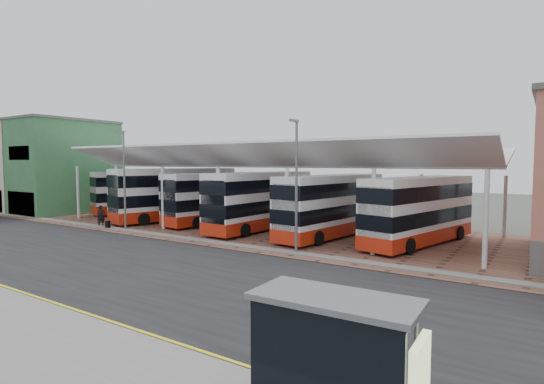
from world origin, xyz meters
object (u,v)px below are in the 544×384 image
Objects in this scene: bus_1 at (175,195)px; bus_0 at (146,192)px; bus_3 at (261,201)px; bus_shelter at (343,355)px; bus_5 at (419,211)px; bus_4 at (332,206)px; bus_2 at (219,198)px; pedestrian at (101,216)px.

bus_0 is at bearing 176.98° from bus_1.
bus_0 is 0.97× the size of bus_3.
bus_3 reaches higher than bus_shelter.
bus_3 is at bearing -163.20° from bus_5.
bus_3 reaches higher than bus_4.
bus_4 reaches higher than bus_2.
bus_shelter is (10.21, -21.06, -0.48)m from bus_4.
bus_3 is (5.36, -1.09, 0.07)m from bus_2.
pedestrian is (-12.22, -6.34, -1.41)m from bus_3.
bus_shelter is at bearing -48.97° from bus_3.
bus_0 is at bearing 142.90° from bus_shelter.
bus_2 is 1.00× the size of bus_4.
bus_2 is at bearing 171.34° from bus_3.
bus_2 is (11.70, -1.46, 0.02)m from bus_0.
bus_5 is 25.72m from pedestrian.
bus_1 is at bearing 139.40° from bus_shelter.
bus_2 is 3.25× the size of bus_shelter.
bus_5 is (17.83, -0.36, -0.02)m from bus_2.
bus_4 is (11.67, -0.99, 0.00)m from bus_2.
bus_shelter is at bearing -35.88° from bus_2.
bus_1 is at bearing -177.99° from bus_3.
bus_3 is 6.26× the size of pedestrian.
bus_3 is at bearing -171.57° from bus_4.
bus_1 reaches higher than bus_3.
bus_shelter is (33.58, -23.51, -0.45)m from bus_0.
pedestrian is 32.26m from bus_shelter.
pedestrian is at bearing 150.93° from bus_shelter.
bus_5 is at bearing 16.65° from bus_0.
bus_2 reaches higher than bus_0.
pedestrian is at bearing -93.01° from bus_1.
bus_1 reaches higher than pedestrian.
pedestrian is (-6.86, -7.42, -1.34)m from bus_2.
bus_3 is 3.30× the size of bus_shelter.
bus_3 is 1.02× the size of bus_4.
bus_0 is 3.20× the size of bus_shelter.
bus_5 is at bearing 6.14° from bus_3.
bus_1 is 1.09× the size of bus_5.
bus_5 is at bearing -57.91° from pedestrian.
pedestrian is 0.53× the size of bus_shelter.
bus_2 is at bearing 13.05° from bus_0.
bus_1 is at bearing 1.30° from bus_0.
bus_0 is at bearing -170.07° from bus_5.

